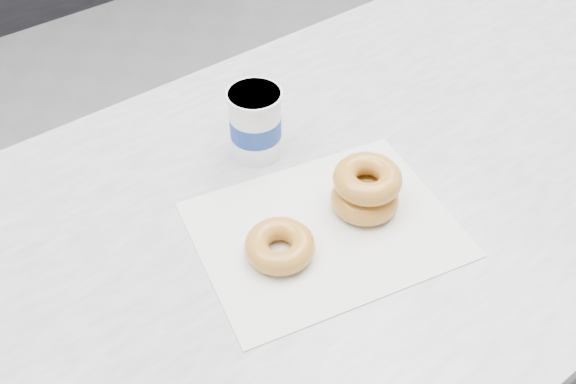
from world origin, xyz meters
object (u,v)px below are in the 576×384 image
coffee_cup (255,123)px  counter (373,323)px  donut_stack (366,189)px  donut_single (280,246)px

coffee_cup → counter: bearing=-54.9°
counter → donut_stack: 0.50m
counter → donut_stack: donut_stack is taller
counter → donut_single: size_ratio=33.31×
counter → coffee_cup: coffee_cup is taller
coffee_cup → donut_stack: bearing=-89.5°
donut_single → coffee_cup: coffee_cup is taller
donut_stack → counter: bearing=21.8°
donut_single → donut_stack: donut_stack is taller
counter → coffee_cup: bearing=140.2°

